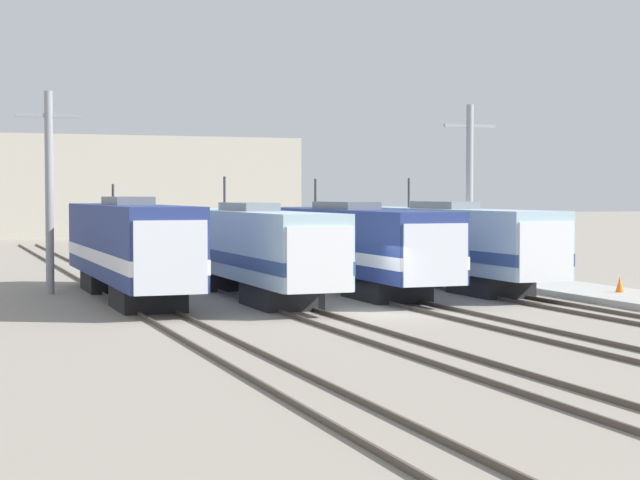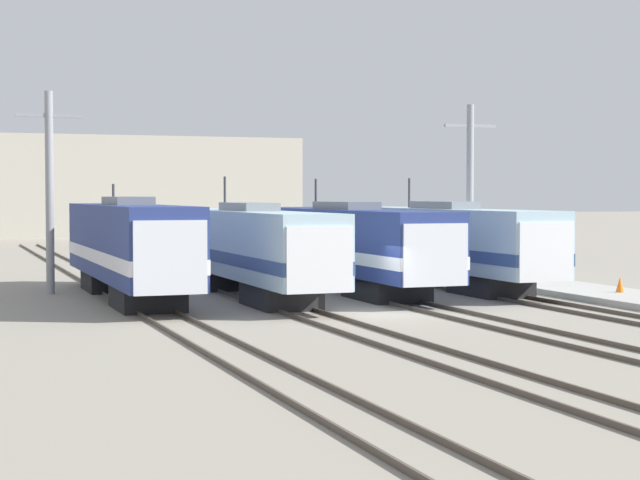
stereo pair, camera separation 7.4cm
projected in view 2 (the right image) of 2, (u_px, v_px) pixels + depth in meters
The scene contains 14 objects.
ground_plane at pixel (372, 313), 40.31m from camera, with size 400.00×400.00×0.00m, color gray.
rail_pair_far_left at pixel (170, 320), 37.68m from camera, with size 1.50×120.00×0.15m.
rail_pair_center_left at pixel (308, 314), 39.43m from camera, with size 1.51×120.00×0.15m.
rail_pair_center_right at pixel (434, 309), 41.18m from camera, with size 1.51×120.00×0.15m.
rail_pair_far_right at pixel (550, 304), 42.93m from camera, with size 1.50×120.00×0.15m.
locomotive_far_left at pixel (130, 247), 45.19m from camera, with size 2.90×17.52×4.97m.
locomotive_center_left at pixel (252, 249), 46.25m from camera, with size 2.77×18.39×5.34m.
locomotive_center_right at pixel (350, 245), 49.39m from camera, with size 2.99×19.05×5.28m.
locomotive_far_right at pixel (449, 243), 51.23m from camera, with size 2.77×18.46×5.33m.
catenary_tower_left at pixel (50, 188), 48.06m from camera, with size 2.92×0.37×9.13m.
catenary_tower_right at pixel (470, 189), 55.28m from camera, with size 2.92×0.37×9.13m.
platform at pixel (638, 299), 44.37m from camera, with size 4.00×120.00×0.26m.
traffic_cone at pixel (620, 285), 46.10m from camera, with size 0.36×0.36×0.67m.
depot_building at pixel (110, 187), 116.62m from camera, with size 39.46×14.50×10.61m.
Camera 2 is at (-15.52, -37.09, 4.49)m, focal length 60.00 mm.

